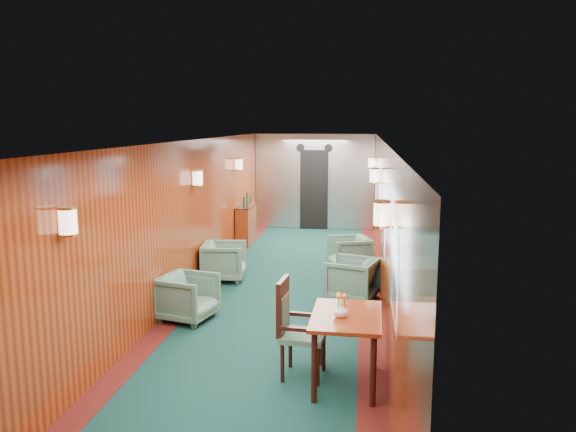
% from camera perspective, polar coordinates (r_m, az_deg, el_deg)
% --- Properties ---
extents(room, '(12.00, 12.10, 2.40)m').
position_cam_1_polar(room, '(8.29, -0.83, 2.29)').
color(room, '#0E332D').
rests_on(room, ground).
extents(bulkhead, '(2.98, 0.17, 2.39)m').
position_cam_1_polar(bulkhead, '(14.18, 2.69, 3.45)').
color(bulkhead, silver).
rests_on(bulkhead, ground).
extents(windows_right, '(0.02, 8.60, 0.80)m').
position_cam_1_polar(windows_right, '(8.48, 9.43, 1.06)').
color(windows_right, silver).
rests_on(windows_right, ground).
extents(wall_sconces, '(2.97, 7.97, 0.25)m').
position_cam_1_polar(wall_sconces, '(8.83, -0.29, 3.74)').
color(wall_sconces, '#FFE6C6').
rests_on(wall_sconces, ground).
extents(dining_table, '(0.72, 1.02, 0.75)m').
position_cam_1_polar(dining_table, '(5.84, 5.95, -11.04)').
color(dining_table, maroon).
rests_on(dining_table, ground).
extents(side_chair, '(0.51, 0.54, 1.06)m').
position_cam_1_polar(side_chair, '(6.03, 0.64, -10.92)').
color(side_chair, '#1D4539').
rests_on(side_chair, ground).
extents(credenza, '(0.30, 0.96, 1.14)m').
position_cam_1_polar(credenza, '(12.50, -4.27, -0.82)').
color(credenza, maroon).
rests_on(credenza, ground).
extents(flower_vase, '(0.16, 0.16, 0.15)m').
position_cam_1_polar(flower_vase, '(5.70, 5.36, -9.47)').
color(flower_vase, silver).
rests_on(flower_vase, dining_table).
extents(armchair_left_near, '(0.84, 0.82, 0.63)m').
position_cam_1_polar(armchair_left_near, '(7.85, -10.15, -8.13)').
color(armchair_left_near, '#1D4539').
rests_on(armchair_left_near, ground).
extents(armchair_left_far, '(0.79, 0.77, 0.66)m').
position_cam_1_polar(armchair_left_far, '(9.69, -6.50, -4.59)').
color(armchair_left_far, '#1D4539').
rests_on(armchair_left_far, ground).
extents(armchair_right_near, '(0.89, 0.87, 0.65)m').
position_cam_1_polar(armchair_right_near, '(8.63, 6.52, -6.38)').
color(armchair_right_near, '#1D4539').
rests_on(armchair_right_near, ground).
extents(armchair_right_far, '(0.87, 0.86, 0.63)m').
position_cam_1_polar(armchair_right_far, '(10.27, 6.25, -3.83)').
color(armchair_right_far, '#1D4539').
rests_on(armchair_right_far, ground).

